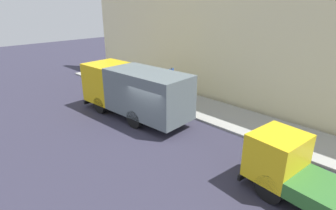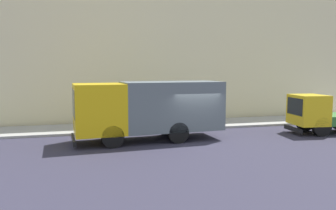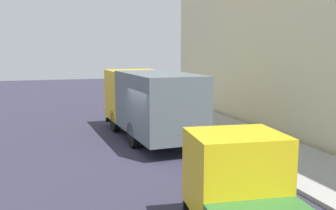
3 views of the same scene
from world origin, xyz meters
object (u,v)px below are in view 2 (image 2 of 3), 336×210
small_flatbed_truck (325,115)px  street_sign_post (149,103)px  pedestrian_walking (97,114)px  large_utility_truck (149,107)px

small_flatbed_truck → street_sign_post: (3.30, 9.83, 0.61)m
pedestrian_walking → large_utility_truck: bearing=-172.9°
small_flatbed_truck → street_sign_post: bearing=77.3°
small_flatbed_truck → large_utility_truck: bearing=92.5°
large_utility_truck → small_flatbed_truck: 10.44m
small_flatbed_truck → pedestrian_walking: (3.88, 12.95, -0.04)m
pedestrian_walking → street_sign_post: 3.23m
pedestrian_walking → street_sign_post: bearing=-131.4°
large_utility_truck → small_flatbed_truck: size_ratio=1.41×
small_flatbed_truck → pedestrian_walking: bearing=79.2°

